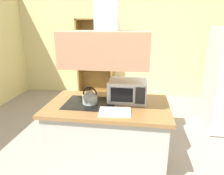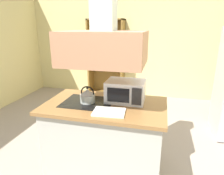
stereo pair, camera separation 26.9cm
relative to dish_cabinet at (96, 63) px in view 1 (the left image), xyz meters
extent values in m
plane|color=gray|center=(0.89, -2.78, -0.87)|extent=(7.80, 7.80, 0.00)
cube|color=#DECD87|center=(0.89, 0.22, 0.48)|extent=(6.00, 0.12, 2.70)
cube|color=#AEADA3|center=(0.77, -2.85, -0.44)|extent=(1.36, 0.79, 0.86)
cube|color=olive|center=(0.77, -2.85, 0.01)|extent=(1.44, 0.87, 0.04)
cube|color=black|center=(0.56, -2.85, 0.03)|extent=(0.60, 0.48, 0.00)
cube|color=#AF7755|center=(0.77, -2.85, 0.69)|extent=(0.90, 0.70, 0.36)
cube|color=brown|center=(-0.43, -0.04, 0.10)|extent=(0.04, 0.40, 1.95)
cube|color=brown|center=(0.43, -0.04, 0.10)|extent=(0.04, 0.40, 1.95)
cube|color=brown|center=(0.00, -0.04, 1.06)|extent=(0.90, 0.40, 0.03)
cube|color=brown|center=(0.00, -0.04, -0.83)|extent=(0.90, 0.40, 0.08)
cube|color=brown|center=(0.00, 0.15, 0.10)|extent=(0.90, 0.02, 1.95)
cube|color=brown|center=(0.00, -0.04, -0.09)|extent=(0.82, 0.36, 0.02)
cube|color=brown|center=(0.00, -0.04, 0.39)|extent=(0.82, 0.36, 0.02)
cylinder|color=white|center=(-0.16, -0.09, -0.06)|extent=(0.18, 0.18, 0.05)
cylinder|color=white|center=(-0.16, -0.09, -0.01)|extent=(0.17, 0.17, 0.05)
cylinder|color=silver|center=(0.11, -0.08, 0.47)|extent=(0.01, 0.01, 0.12)
cone|color=silver|center=(0.11, -0.08, 0.57)|extent=(0.07, 0.07, 0.08)
cylinder|color=silver|center=(0.25, -0.08, 0.47)|extent=(0.01, 0.01, 0.12)
cone|color=silver|center=(0.25, -0.08, 0.57)|extent=(0.07, 0.07, 0.08)
cylinder|color=#B6BDB6|center=(0.56, -2.85, 0.08)|extent=(0.18, 0.18, 0.10)
cone|color=#B7BFC3|center=(0.56, -2.85, 0.16)|extent=(0.17, 0.17, 0.06)
sphere|color=black|center=(0.56, -2.85, 0.21)|extent=(0.03, 0.03, 0.03)
torus|color=black|center=(0.56, -2.85, 0.15)|extent=(0.17, 0.02, 0.17)
cube|color=white|center=(0.88, -3.08, 0.04)|extent=(0.36, 0.27, 0.02)
cube|color=silver|center=(0.99, -2.69, 0.16)|extent=(0.46, 0.34, 0.26)
cube|color=black|center=(0.94, -2.87, 0.16)|extent=(0.26, 0.01, 0.17)
cube|color=#262628|center=(1.15, -2.87, 0.16)|extent=(0.11, 0.01, 0.20)
camera|label=1|loc=(1.14, -5.05, 0.93)|focal=32.28mm
camera|label=2|loc=(1.40, -4.99, 0.93)|focal=32.28mm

